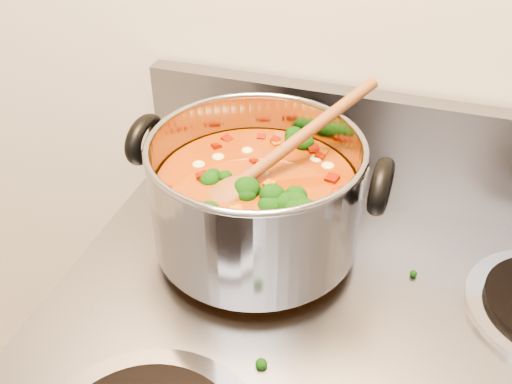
% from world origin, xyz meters
% --- Properties ---
extents(stockpot, '(0.32, 0.26, 0.16)m').
position_xyz_m(stockpot, '(-0.21, 1.31, 1.00)').
color(stockpot, '#96979E').
rests_on(stockpot, electric_range).
extents(wooden_spoon, '(0.18, 0.24, 0.10)m').
position_xyz_m(wooden_spoon, '(-0.20, 1.32, 1.05)').
color(wooden_spoon, brown).
rests_on(wooden_spoon, stockpot).
extents(cooktop_crumbs, '(0.38, 0.34, 0.01)m').
position_xyz_m(cooktop_crumbs, '(-0.29, 1.28, 0.92)').
color(cooktop_crumbs, black).
rests_on(cooktop_crumbs, electric_range).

